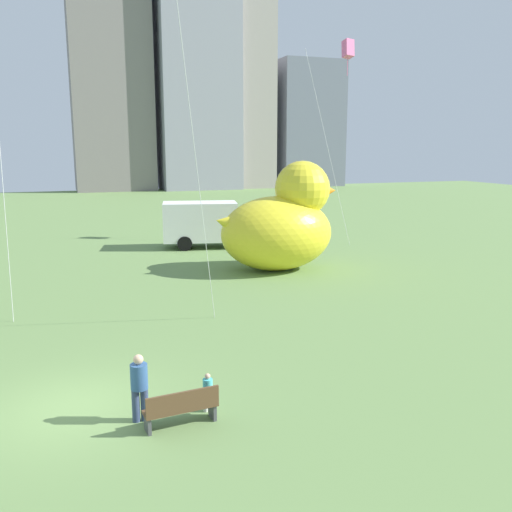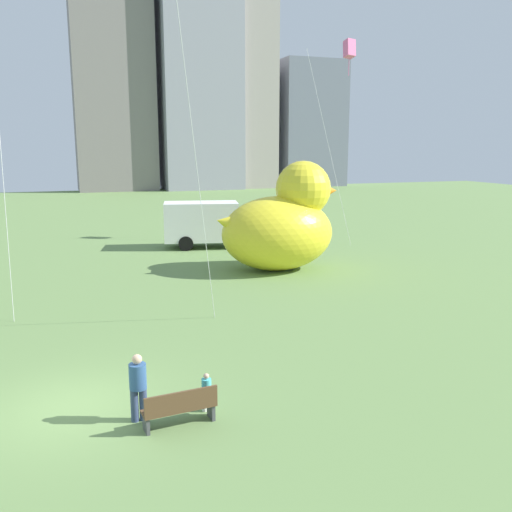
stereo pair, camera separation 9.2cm
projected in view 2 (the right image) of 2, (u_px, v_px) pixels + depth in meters
The scene contains 8 objects.
ground_plane at pixel (72, 408), 13.64m from camera, with size 140.00×140.00×0.00m, color #67884B.
park_bench at pixel (180, 407), 12.66m from camera, with size 1.74×0.62×0.90m.
person_adult at pixel (138, 384), 12.86m from camera, with size 0.40×0.40×1.63m.
person_child at pixel (207, 390), 13.39m from camera, with size 0.24×0.24×0.97m.
giant_inflatable_duck at pixel (282, 224), 28.47m from camera, with size 6.72×4.31×5.57m.
box_truck at pixel (213, 224), 34.96m from camera, with size 6.65×3.58×2.85m.
city_skyline at pixel (172, 69), 79.59m from camera, with size 80.12×12.82×40.63m.
kite_pink at pixel (349, 50), 36.19m from camera, with size 3.03×3.55×13.14m.
Camera 2 is at (0.08, -13.43, 6.33)m, focal length 39.04 mm.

